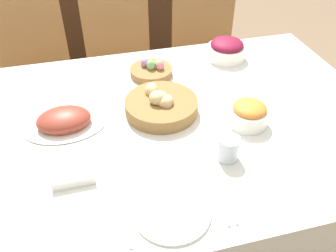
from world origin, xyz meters
name	(u,v)px	position (x,y,z in m)	size (l,w,h in m)	color
ground_plane	(163,234)	(0.00, 0.00, 0.00)	(12.00, 12.00, 0.00)	#7F664C
dining_table	(162,185)	(0.00, 0.00, 0.39)	(1.81, 1.18, 0.77)	silver
chair_far_center	(122,63)	(-0.03, 0.95, 0.52)	(0.44, 0.44, 0.95)	olive
chair_far_right	(206,53)	(0.54, 0.95, 0.52)	(0.44, 0.44, 0.95)	olive
chair_far_left	(39,74)	(-0.54, 0.95, 0.52)	(0.47, 0.47, 0.95)	olive
sideboard	(91,17)	(-0.15, 1.84, 0.49)	(1.47, 0.44, 0.97)	#3D2616
bread_basket	(161,105)	(0.01, 0.06, 0.81)	(0.29, 0.29, 0.11)	olive
egg_basket	(152,70)	(0.04, 0.35, 0.80)	(0.20, 0.20, 0.08)	olive
ham_platter	(64,121)	(-0.37, 0.06, 0.80)	(0.32, 0.22, 0.08)	white
beet_salad_bowl	(227,49)	(0.44, 0.41, 0.82)	(0.19, 0.19, 0.10)	white
carrot_bowl	(249,114)	(0.32, -0.10, 0.82)	(0.15, 0.15, 0.10)	white
dinner_plate	(172,211)	(-0.07, -0.44, 0.78)	(0.24, 0.24, 0.01)	white
fork	(125,222)	(-0.22, -0.44, 0.77)	(0.02, 0.18, 0.00)	silver
knife	(217,202)	(0.07, -0.44, 0.77)	(0.02, 0.18, 0.00)	silver
spoon	(226,200)	(0.10, -0.44, 0.77)	(0.02, 0.18, 0.00)	silver
drinking_cup	(228,148)	(0.17, -0.26, 0.82)	(0.08, 0.08, 0.09)	silver
butter_dish	(73,175)	(-0.35, -0.23, 0.79)	(0.14, 0.09, 0.03)	white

